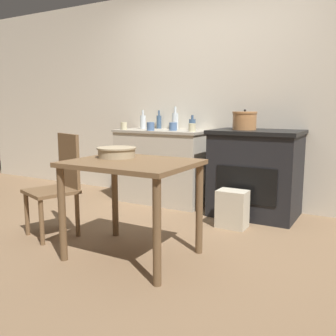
# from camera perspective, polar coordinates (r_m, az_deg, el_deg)

# --- Properties ---
(ground_plane) EXTENTS (14.00, 14.00, 0.00)m
(ground_plane) POSITION_cam_1_polar(r_m,az_deg,el_deg) (3.36, -3.97, -10.81)
(ground_plane) COLOR #896B4C
(wall_back) EXTENTS (8.00, 0.07, 2.55)m
(wall_back) POSITION_cam_1_polar(r_m,az_deg,el_deg) (4.56, 7.13, 10.74)
(wall_back) COLOR beige
(wall_back) RESTS_ON ground_plane
(counter_cabinet) EXTENTS (1.11, 0.59, 0.88)m
(counter_cabinet) POSITION_cam_1_polar(r_m,az_deg,el_deg) (4.57, -0.74, 0.32)
(counter_cabinet) COLOR beige
(counter_cabinet) RESTS_ON ground_plane
(stove) EXTENTS (0.92, 0.66, 0.92)m
(stove) POSITION_cam_1_polar(r_m,az_deg,el_deg) (4.08, 13.19, -0.75)
(stove) COLOR black
(stove) RESTS_ON ground_plane
(work_table) EXTENTS (0.93, 0.74, 0.75)m
(work_table) POSITION_cam_1_polar(r_m,az_deg,el_deg) (2.84, -5.53, -1.33)
(work_table) COLOR brown
(work_table) RESTS_ON ground_plane
(chair) EXTENTS (0.51, 0.51, 0.92)m
(chair) POSITION_cam_1_polar(r_m,az_deg,el_deg) (3.52, -16.32, -2.20)
(chair) COLOR brown
(chair) RESTS_ON ground_plane
(flour_sack) EXTENTS (0.28, 0.20, 0.36)m
(flour_sack) POSITION_cam_1_polar(r_m,az_deg,el_deg) (3.68, 9.76, -6.16)
(flour_sack) COLOR beige
(flour_sack) RESTS_ON ground_plane
(stock_pot) EXTENTS (0.26, 0.26, 0.21)m
(stock_pot) POSITION_cam_1_polar(r_m,az_deg,el_deg) (4.04, 11.59, 7.09)
(stock_pot) COLOR #B77A47
(stock_pot) RESTS_ON stove
(mixing_bowl_large) EXTENTS (0.32, 0.32, 0.08)m
(mixing_bowl_large) POSITION_cam_1_polar(r_m,az_deg,el_deg) (3.02, -7.84, 2.47)
(mixing_bowl_large) COLOR tan
(mixing_bowl_large) RESTS_ON work_table
(bottle_far_left) EXTENTS (0.08, 0.08, 0.28)m
(bottle_far_left) POSITION_cam_1_polar(r_m,az_deg,el_deg) (4.64, 1.10, 7.25)
(bottle_far_left) COLOR silver
(bottle_far_left) RESTS_ON counter_cabinet
(bottle_left) EXTENTS (0.07, 0.07, 0.23)m
(bottle_left) POSITION_cam_1_polar(r_m,az_deg,el_deg) (4.72, -3.83, 7.06)
(bottle_left) COLOR silver
(bottle_left) RESTS_ON counter_cabinet
(bottle_mid_left) EXTENTS (0.08, 0.08, 0.18)m
(bottle_mid_left) POSITION_cam_1_polar(r_m,az_deg,el_deg) (4.53, 3.72, 6.69)
(bottle_mid_left) COLOR #3D5675
(bottle_mid_left) RESTS_ON counter_cabinet
(bottle_center_left) EXTENTS (0.06, 0.06, 0.23)m
(bottle_center_left) POSITION_cam_1_polar(r_m,az_deg,el_deg) (4.79, -1.38, 7.09)
(bottle_center_left) COLOR #3D5675
(bottle_center_left) RESTS_ON counter_cabinet
(cup_center) EXTENTS (0.09, 0.09, 0.09)m
(cup_center) POSITION_cam_1_polar(r_m,az_deg,el_deg) (4.37, 0.78, 6.34)
(cup_center) COLOR #4C6B99
(cup_center) RESTS_ON counter_cabinet
(cup_center_right) EXTENTS (0.09, 0.09, 0.10)m
(cup_center_right) POSITION_cam_1_polar(r_m,az_deg,el_deg) (4.37, -2.67, 6.35)
(cup_center_right) COLOR #4C6B99
(cup_center_right) RESTS_ON counter_cabinet
(cup_mid_right) EXTENTS (0.08, 0.08, 0.09)m
(cup_mid_right) POSITION_cam_1_polar(r_m,az_deg,el_deg) (4.59, -6.74, 6.38)
(cup_mid_right) COLOR beige
(cup_mid_right) RESTS_ON counter_cabinet
(cup_right) EXTENTS (0.08, 0.08, 0.09)m
(cup_right) POSITION_cam_1_polar(r_m,az_deg,el_deg) (4.24, 3.69, 6.19)
(cup_right) COLOR beige
(cup_right) RESTS_ON counter_cabinet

